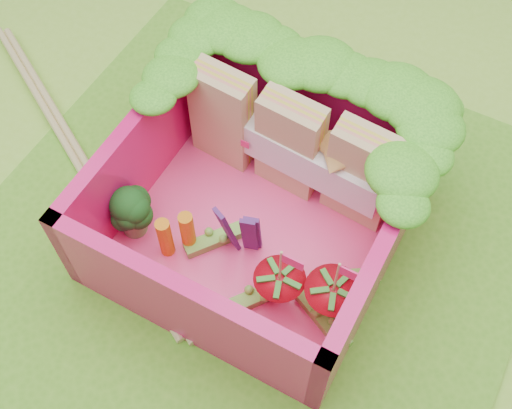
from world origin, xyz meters
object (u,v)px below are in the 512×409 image
at_px(sandwich_stack, 291,145).
at_px(strawberry_right, 331,301).
at_px(chopsticks, 81,162).
at_px(bento_box, 257,202).
at_px(strawberry_left, 279,289).
at_px(broccoli, 130,210).

distance_m(sandwich_stack, strawberry_right, 0.77).
bearing_deg(chopsticks, strawberry_right, -5.99).
bearing_deg(chopsticks, sandwich_stack, 22.32).
bearing_deg(strawberry_right, bento_box, 154.11).
xyz_separation_m(strawberry_left, chopsticks, (-1.29, 0.21, -0.15)).
bearing_deg(sandwich_stack, broccoli, -129.76).
bearing_deg(broccoli, bento_box, 29.61).
distance_m(bento_box, broccoli, 0.60).
xyz_separation_m(broccoli, strawberry_right, (1.02, 0.05, -0.04)).
height_order(sandwich_stack, chopsticks, sandwich_stack).
height_order(strawberry_left, chopsticks, strawberry_left).
height_order(broccoli, chopsticks, broccoli).
relative_size(sandwich_stack, strawberry_left, 2.27).
height_order(bento_box, strawberry_right, bento_box).
distance_m(broccoli, strawberry_right, 1.02).
bearing_deg(chopsticks, bento_box, 4.75).
distance_m(bento_box, strawberry_left, 0.41).
bearing_deg(broccoli, sandwich_stack, 50.24).
height_order(bento_box, strawberry_left, bento_box).
xyz_separation_m(bento_box, broccoli, (-0.52, -0.29, -0.06)).
bearing_deg(bento_box, strawberry_left, -47.26).
bearing_deg(strawberry_right, strawberry_left, -167.00).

